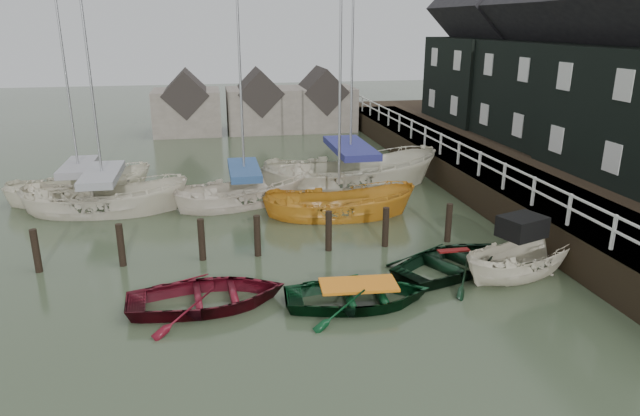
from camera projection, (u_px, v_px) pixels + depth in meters
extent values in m
plane|color=#2F3A25|center=(309.00, 292.00, 16.38)|extent=(120.00, 120.00, 0.00)
cube|color=black|center=(470.00, 155.00, 27.01)|extent=(3.00, 32.00, 0.20)
cube|color=silver|center=(441.00, 134.00, 26.41)|extent=(0.06, 32.00, 0.06)
cube|color=silver|center=(441.00, 143.00, 26.53)|extent=(0.06, 32.00, 0.06)
cube|color=black|center=(570.00, 178.00, 28.44)|extent=(14.00, 38.00, 1.50)
cube|color=black|center=(557.00, 92.00, 29.07)|extent=(6.00, 7.00, 5.00)
cube|color=black|center=(568.00, 4.00, 27.75)|extent=(6.11, 7.14, 6.11)
cube|color=black|center=(492.00, 79.00, 35.60)|extent=(6.40, 7.00, 5.00)
cube|color=black|center=(499.00, 7.00, 34.28)|extent=(6.52, 7.14, 6.52)
cylinder|color=black|center=(37.00, 257.00, 17.57)|extent=(0.22, 0.22, 1.80)
cylinder|color=black|center=(122.00, 251.00, 18.03)|extent=(0.22, 0.22, 1.80)
cylinder|color=black|center=(202.00, 245.00, 18.48)|extent=(0.22, 0.22, 1.80)
cylinder|color=black|center=(258.00, 241.00, 18.81)|extent=(0.22, 0.22, 1.80)
cylinder|color=black|center=(329.00, 237.00, 19.24)|extent=(0.22, 0.22, 1.80)
cylinder|color=black|center=(385.00, 233.00, 19.61)|extent=(0.22, 0.22, 1.80)
cylinder|color=black|center=(448.00, 228.00, 20.03)|extent=(0.22, 0.22, 1.80)
cube|color=#665B51|center=(187.00, 112.00, 39.46)|extent=(4.50, 4.00, 3.00)
cube|color=#282321|center=(186.00, 93.00, 39.05)|extent=(3.18, 4.08, 3.18)
cube|color=#665B51|center=(259.00, 110.00, 40.36)|extent=(4.50, 4.00, 3.00)
cube|color=#282321|center=(259.00, 91.00, 39.96)|extent=(3.18, 4.08, 3.18)
cube|color=#665B51|center=(322.00, 108.00, 41.18)|extent=(4.50, 4.00, 3.00)
cube|color=#282321|center=(322.00, 90.00, 40.78)|extent=(3.18, 4.08, 3.18)
imported|color=#510B16|center=(209.00, 306.00, 15.59)|extent=(4.49, 3.36, 0.89)
imported|color=black|center=(358.00, 304.00, 15.69)|extent=(4.23, 3.16, 0.84)
imported|color=black|center=(452.00, 271.00, 17.79)|extent=(5.19, 4.65, 0.89)
imported|color=silver|center=(520.00, 273.00, 17.65)|extent=(4.71, 3.02, 1.70)
cube|color=black|center=(522.00, 227.00, 17.39)|extent=(1.56, 1.37, 0.65)
imported|color=beige|center=(107.00, 211.00, 23.41)|extent=(6.96, 3.23, 2.60)
cylinder|color=#B2B2B7|center=(90.00, 75.00, 21.71)|extent=(0.10, 0.10, 8.10)
cube|color=gray|center=(102.00, 175.00, 22.93)|extent=(3.82, 1.73, 0.30)
imported|color=beige|center=(246.00, 203.00, 24.51)|extent=(6.71, 4.41, 2.42)
cylinder|color=#B2B2B7|center=(239.00, 53.00, 22.58)|extent=(0.10, 0.10, 9.80)
cube|color=navy|center=(244.00, 170.00, 24.06)|extent=(3.67, 2.38, 0.30)
imported|color=orange|center=(339.00, 215.00, 22.91)|extent=(6.31, 2.97, 2.35)
cylinder|color=#B2B2B7|center=(340.00, 86.00, 21.32)|extent=(0.10, 0.10, 7.67)
imported|color=beige|center=(350.00, 187.00, 26.81)|extent=(8.41, 3.29, 3.23)
cylinder|color=#B2B2B7|center=(353.00, 31.00, 24.63)|extent=(0.10, 0.10, 10.52)
cube|color=navy|center=(351.00, 148.00, 26.22)|extent=(4.63, 1.75, 0.30)
imported|color=beige|center=(82.00, 198.00, 25.18)|extent=(6.48, 3.94, 2.35)
cylinder|color=#B2B2B7|center=(67.00, 86.00, 23.68)|extent=(0.10, 0.10, 7.14)
cube|color=gray|center=(78.00, 167.00, 24.74)|extent=(3.55, 2.13, 0.30)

